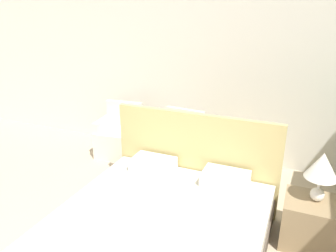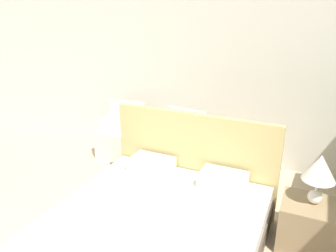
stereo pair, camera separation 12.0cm
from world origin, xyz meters
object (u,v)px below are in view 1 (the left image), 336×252
(bed, at_px, (160,232))
(armchair_near_window_left, at_px, (119,139))
(nightstand, at_px, (311,223))
(table_lamp, at_px, (322,168))
(armchair_near_window_right, at_px, (177,149))

(bed, xyz_separation_m, armchair_near_window_left, (-1.49, 1.76, 0.02))
(bed, relative_size, nightstand, 4.05)
(armchair_near_window_left, bearing_deg, table_lamp, -25.41)
(armchair_near_window_left, bearing_deg, bed, -55.06)
(bed, xyz_separation_m, nightstand, (1.29, 0.71, -0.01))
(bed, height_order, armchair_near_window_right, bed)
(bed, height_order, table_lamp, bed)
(armchair_near_window_left, height_order, table_lamp, table_lamp)
(nightstand, height_order, table_lamp, table_lamp)
(table_lamp, bearing_deg, armchair_near_window_left, 159.94)
(armchair_near_window_right, relative_size, table_lamp, 1.64)
(nightstand, relative_size, table_lamp, 1.08)
(bed, bearing_deg, armchair_near_window_right, 106.36)
(bed, distance_m, table_lamp, 1.60)
(nightstand, bearing_deg, table_lamp, 67.71)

